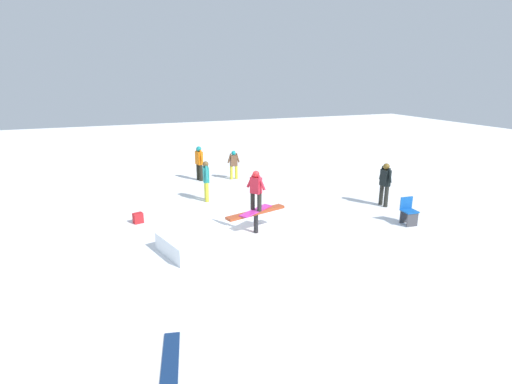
% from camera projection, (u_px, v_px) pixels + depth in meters
% --- Properties ---
extents(ground_plane, '(60.00, 60.00, 0.00)m').
position_uv_depth(ground_plane, '(256.00, 233.00, 12.23)').
color(ground_plane, white).
extents(rail_feature, '(2.04, 0.82, 0.70)m').
position_uv_depth(rail_feature, '(256.00, 215.00, 12.06)').
color(rail_feature, black).
rests_on(rail_feature, ground).
extents(snow_kicker_ramp, '(2.14, 1.93, 0.48)m').
position_uv_depth(snow_kicker_ramp, '(197.00, 241.00, 10.98)').
color(snow_kicker_ramp, white).
rests_on(snow_kicker_ramp, ground).
extents(main_rider_on_rail, '(1.27, 0.97, 1.25)m').
position_uv_depth(main_rider_on_rail, '(256.00, 192.00, 11.86)').
color(main_rider_on_rail, '#C22B9A').
rests_on(main_rider_on_rail, rail_feature).
extents(bystander_orange, '(0.31, 0.68, 1.57)m').
position_uv_depth(bystander_orange, '(199.00, 161.00, 18.04)').
color(bystander_orange, black).
rests_on(bystander_orange, ground).
extents(bystander_brown, '(0.59, 0.20, 1.32)m').
position_uv_depth(bystander_brown, '(234.00, 163.00, 18.30)').
color(bystander_brown, gold).
rests_on(bystander_brown, ground).
extents(bystander_teal, '(0.27, 0.64, 1.54)m').
position_uv_depth(bystander_teal, '(206.00, 179.00, 15.08)').
color(bystander_teal, gold).
rests_on(bystander_teal, ground).
extents(bystander_black, '(0.23, 0.66, 1.59)m').
position_uv_depth(bystander_black, '(385.00, 182.00, 14.49)').
color(bystander_black, '#262621').
rests_on(bystander_black, ground).
extents(loose_snowboard_white, '(1.45, 0.68, 0.02)m').
position_uv_depth(loose_snowboard_white, '(15.00, 329.00, 7.58)').
color(loose_snowboard_white, white).
rests_on(loose_snowboard_white, ground).
extents(loose_snowboard_navy, '(0.61, 1.55, 0.02)m').
position_uv_depth(loose_snowboard_navy, '(170.00, 361.00, 6.73)').
color(loose_snowboard_navy, navy).
rests_on(loose_snowboard_navy, ground).
extents(folding_chair, '(0.48, 0.48, 0.88)m').
position_uv_depth(folding_chair, '(408.00, 212.00, 12.80)').
color(folding_chair, '#3F3F44').
rests_on(folding_chair, ground).
extents(backpack_on_snow, '(0.35, 0.29, 0.34)m').
position_uv_depth(backpack_on_snow, '(138.00, 218.00, 12.97)').
color(backpack_on_snow, red).
rests_on(backpack_on_snow, ground).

